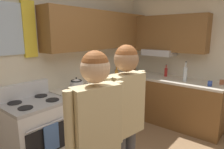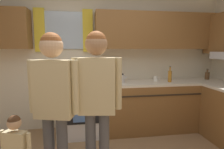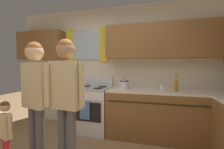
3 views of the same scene
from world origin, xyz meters
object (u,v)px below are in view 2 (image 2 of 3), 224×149
at_px(mug_ceramic_white, 156,79).
at_px(adult_in_plaid, 97,92).
at_px(stove_oven, 80,108).
at_px(stovetop_kettle, 119,77).
at_px(adult_holding_child, 54,95).
at_px(bottle_oil_amber, 170,76).
at_px(bottle_squat_brown, 207,75).

distance_m(mug_ceramic_white, adult_in_plaid, 1.77).
distance_m(stove_oven, adult_in_plaid, 1.43).
relative_size(stovetop_kettle, adult_holding_child, 0.17).
height_order(mug_ceramic_white, stovetop_kettle, stovetop_kettle).
height_order(bottle_oil_amber, stovetop_kettle, bottle_oil_amber).
bearing_deg(adult_holding_child, bottle_oil_amber, 34.05).
distance_m(bottle_squat_brown, mug_ceramic_white, 1.07).
height_order(stove_oven, bottle_squat_brown, bottle_squat_brown).
height_order(stove_oven, mug_ceramic_white, stove_oven).
xyz_separation_m(stove_oven, mug_ceramic_white, (1.39, 0.02, 0.48)).
bearing_deg(stove_oven, stovetop_kettle, -3.15).
relative_size(stove_oven, adult_holding_child, 0.67).
distance_m(stovetop_kettle, adult_in_plaid, 1.34).
xyz_separation_m(stove_oven, adult_holding_child, (-0.22, -1.32, 0.57)).
bearing_deg(bottle_oil_amber, mug_ceramic_white, 151.10).
height_order(bottle_squat_brown, stovetop_kettle, stovetop_kettle).
bearing_deg(adult_in_plaid, stovetop_kettle, 69.27).
relative_size(bottle_oil_amber, adult_in_plaid, 0.17).
distance_m(adult_holding_child, adult_in_plaid, 0.43).
height_order(stovetop_kettle, adult_in_plaid, adult_in_plaid).
distance_m(stove_oven, bottle_oil_amber, 1.69).
xyz_separation_m(mug_ceramic_white, stovetop_kettle, (-0.70, -0.06, 0.05)).
height_order(stove_oven, adult_in_plaid, adult_in_plaid).
relative_size(bottle_oil_amber, mug_ceramic_white, 2.28).
height_order(bottle_squat_brown, adult_in_plaid, adult_in_plaid).
xyz_separation_m(bottle_squat_brown, mug_ceramic_white, (-1.07, -0.05, -0.03)).
bearing_deg(adult_in_plaid, mug_ceramic_white, 48.21).
distance_m(mug_ceramic_white, stovetop_kettle, 0.71).
xyz_separation_m(stovetop_kettle, adult_holding_child, (-0.90, -1.28, 0.04)).
distance_m(bottle_oil_amber, adult_holding_child, 2.19).
bearing_deg(adult_in_plaid, adult_holding_child, -176.36).
xyz_separation_m(bottle_oil_amber, adult_in_plaid, (-1.39, -1.20, 0.04)).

